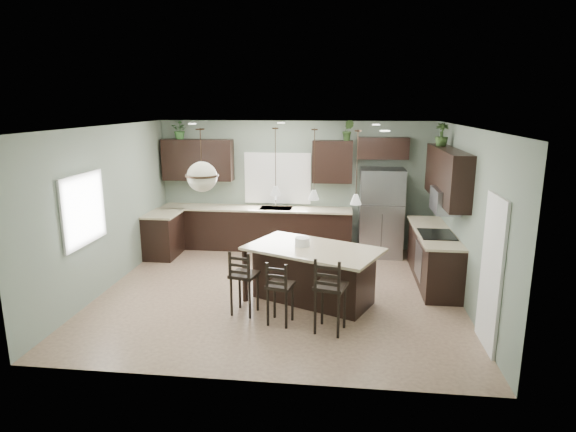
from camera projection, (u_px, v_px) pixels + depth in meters
The scene contains 33 objects.
ground at pixel (280, 292), 8.28m from camera, with size 6.00×6.00×0.00m, color #9E8466.
pantry_door at pixel (491, 273), 6.21m from camera, with size 0.04×0.82×2.04m, color white.
window_back at pixel (278, 178), 10.61m from camera, with size 1.35×0.02×1.00m, color white.
window_left at pixel (83, 210), 7.49m from camera, with size 0.02×1.10×1.00m, color white.
left_return_cabs at pixel (163, 235), 10.12m from camera, with size 0.60×0.90×0.90m, color black.
left_return_countertop at pixel (163, 214), 10.01m from camera, with size 0.66×0.96×0.04m, color beige.
back_lower_cabs at pixel (256, 229), 10.64m from camera, with size 4.20×0.60×0.90m, color black.
back_countertop at pixel (256, 208), 10.51m from camera, with size 4.20×0.66×0.04m, color beige.
sink_inset at pixel (276, 208), 10.46m from camera, with size 0.70×0.45×0.01m, color gray.
faucet at pixel (276, 202), 10.40m from camera, with size 0.02×0.02×0.28m, color silver.
back_upper_left at pixel (198, 160), 10.57m from camera, with size 1.55×0.34×0.90m, color black.
back_upper_right at pixel (332, 162), 10.24m from camera, with size 0.85×0.34×0.90m, color black.
fridge_header at pixel (383, 148), 10.05m from camera, with size 1.05×0.34×0.45m, color black.
right_lower_cabs at pixel (433, 257), 8.72m from camera, with size 0.60×2.35×0.90m, color black.
right_countertop at pixel (434, 232), 8.61m from camera, with size 0.66×2.35×0.04m, color beige.
cooktop at pixel (437, 234), 8.34m from camera, with size 0.58×0.75×0.02m, color black.
wall_oven_front at pixel (418, 261), 8.49m from camera, with size 0.01×0.72×0.60m, color gray.
right_upper_cabs at pixel (447, 175), 8.36m from camera, with size 0.34×2.35×0.90m, color black.
microwave at pixel (445, 200), 8.19m from camera, with size 0.40×0.75×0.40m, color gray.
refrigerator at pixel (381, 213), 10.09m from camera, with size 0.90×0.74×1.85m, color gray.
kitchen_island at pixel (313, 275), 7.75m from camera, with size 2.08×1.18×0.92m, color black.
serving_dish at pixel (302, 242), 7.72m from camera, with size 0.24×0.24×0.14m, color white.
bar_stool_left at pixel (244, 282), 7.32m from camera, with size 0.38×0.38×1.03m, color black.
bar_stool_center at pixel (280, 292), 6.99m from camera, with size 0.36×0.36×0.98m, color black.
bar_stool_right at pixel (330, 294), 6.72m from camera, with size 0.41×0.41×1.12m, color black.
pendant_left at pixel (275, 162), 7.69m from camera, with size 0.17×0.17×1.10m, color white, non-canonical shape.
pendant_center at pixel (314, 165), 7.34m from camera, with size 0.17×0.17×1.10m, color white, non-canonical shape.
pendant_right at pixel (357, 168), 6.99m from camera, with size 0.17×0.17×1.10m, color white, non-canonical shape.
chandelier at pixel (201, 160), 7.41m from camera, with size 0.51×0.51×0.99m, color beige, non-canonical shape.
plant_back_left at pixel (180, 130), 10.43m from camera, with size 0.36×0.31×0.40m, color #2E5A27.
plant_back_right at pixel (348, 130), 10.02m from camera, with size 0.23×0.19×0.43m, color #2F4D22.
plant_right_wall at pixel (442, 135), 8.74m from camera, with size 0.23×0.23×0.42m, color #2E4A20.
room_shell at pixel (279, 195), 7.89m from camera, with size 6.00×6.00×6.00m.
Camera 1 is at (1.04, -7.69, 3.17)m, focal length 30.00 mm.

